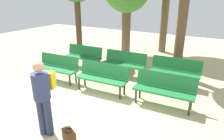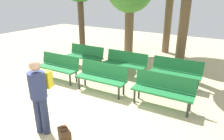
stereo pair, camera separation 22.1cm
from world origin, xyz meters
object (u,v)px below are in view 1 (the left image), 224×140
at_px(bench_r1_c2, 175,70).
at_px(handbag, 69,136).
at_px(bench_r0_c0, 57,66).
at_px(bench_r0_c1, 102,76).
at_px(bench_r1_c0, 84,55).
at_px(bench_r0_c2, 164,88).
at_px(visitor_with_backpack, 43,94).
at_px(bench_r1_c1, 124,62).

xyz_separation_m(bench_r1_c2, handbag, (-1.17, -3.91, -0.37)).
height_order(bench_r0_c0, bench_r0_c1, same).
distance_m(bench_r0_c0, bench_r0_c1, 1.82).
height_order(bench_r0_c1, bench_r1_c0, same).
distance_m(bench_r0_c2, bench_r1_c0, 3.98).
bearing_deg(bench_r1_c2, handbag, -108.44).
distance_m(bench_r1_c2, visitor_with_backpack, 4.32).
height_order(bench_r1_c0, handbag, bench_r1_c0).
distance_m(bench_r1_c0, visitor_with_backpack, 4.27).
relative_size(bench_r1_c0, bench_r1_c1, 1.00).
height_order(bench_r0_c1, bench_r0_c2, same).
xyz_separation_m(visitor_with_backpack, handbag, (0.59, 0.01, -0.80)).
distance_m(bench_r0_c1, bench_r1_c0, 2.40).
xyz_separation_m(bench_r1_c0, bench_r1_c2, (3.65, 0.11, 0.00)).
relative_size(bench_r0_c2, visitor_with_backpack, 0.98).
bearing_deg(bench_r0_c2, bench_r1_c1, 140.48).
relative_size(bench_r0_c2, bench_r1_c0, 1.00).
height_order(bench_r0_c1, visitor_with_backpack, visitor_with_backpack).
distance_m(bench_r0_c2, handbag, 2.72).
bearing_deg(bench_r1_c0, bench_r0_c0, -90.34).
height_order(bench_r1_c0, bench_r1_c2, same).
height_order(bench_r0_c2, handbag, bench_r0_c2).
bearing_deg(bench_r0_c1, visitor_with_backpack, -92.21).
distance_m(bench_r0_c0, bench_r1_c0, 1.53).
xyz_separation_m(bench_r0_c1, bench_r1_c0, (-1.86, 1.52, 0.00)).
bearing_deg(bench_r1_c2, bench_r1_c1, -178.80).
xyz_separation_m(bench_r0_c2, bench_r1_c0, (-3.73, 1.40, 0.00)).
xyz_separation_m(bench_r1_c0, visitor_with_backpack, (1.89, -3.81, 0.43)).
xyz_separation_m(bench_r1_c2, visitor_with_backpack, (-1.76, -3.92, 0.43)).
relative_size(bench_r0_c2, bench_r1_c2, 1.00).
bearing_deg(bench_r0_c1, bench_r1_c2, 39.03).
bearing_deg(bench_r1_c0, bench_r0_c2, -22.12).
bearing_deg(visitor_with_backpack, handbag, 166.80).
height_order(bench_r0_c2, bench_r1_c0, same).
relative_size(bench_r0_c0, bench_r1_c1, 1.01).
xyz_separation_m(bench_r0_c1, visitor_with_backpack, (0.04, -2.29, 0.43)).
xyz_separation_m(bench_r0_c0, bench_r0_c2, (3.70, 0.13, 0.00)).
height_order(bench_r1_c0, visitor_with_backpack, visitor_with_backpack).
bearing_deg(handbag, bench_r0_c2, 62.53).
height_order(bench_r0_c2, bench_r1_c2, same).
distance_m(bench_r0_c1, handbag, 2.39).
height_order(bench_r0_c1, bench_r1_c2, same).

